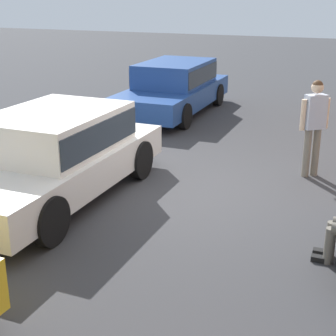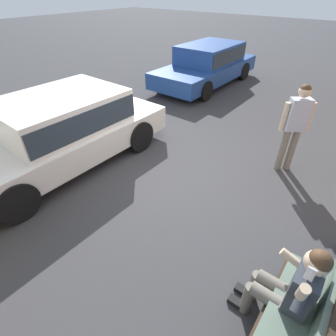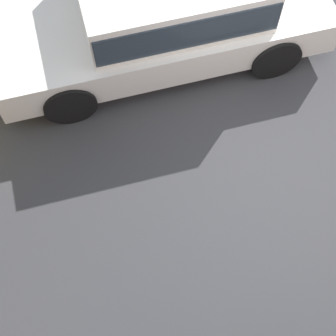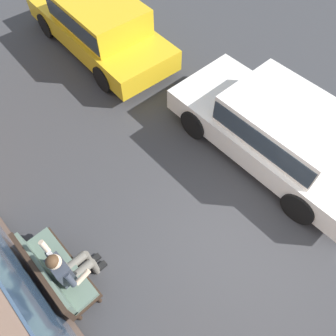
% 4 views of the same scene
% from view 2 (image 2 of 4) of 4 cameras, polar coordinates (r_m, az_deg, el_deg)
% --- Properties ---
extents(ground_plane, '(60.00, 60.00, 0.00)m').
position_cam_2_polar(ground_plane, '(5.19, -0.63, -1.53)').
color(ground_plane, '#38383A').
extents(bench, '(1.55, 0.55, 0.97)m').
position_cam_2_polar(bench, '(3.10, 27.56, -27.81)').
color(bench, '#332319').
rests_on(bench, ground_plane).
extents(person_on_phone, '(0.73, 0.74, 1.31)m').
position_cam_2_polar(person_on_phone, '(3.07, 25.01, -22.54)').
color(person_on_phone, '#6B665B').
rests_on(person_on_phone, ground_plane).
extents(parked_car_near, '(4.59, 1.91, 1.36)m').
position_cam_2_polar(parked_car_near, '(10.25, 8.67, 21.70)').
color(parked_car_near, '#23478E').
rests_on(parked_car_near, ground_plane).
extents(parked_car_mid, '(4.44, 2.04, 1.40)m').
position_cam_2_polar(parked_car_mid, '(5.66, -22.34, 8.14)').
color(parked_car_mid, white).
rests_on(parked_car_mid, ground_plane).
extents(pedestrian_standing, '(0.38, 0.45, 1.73)m').
position_cam_2_polar(pedestrian_standing, '(5.39, 25.96, 8.85)').
color(pedestrian_standing, gray).
rests_on(pedestrian_standing, ground_plane).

